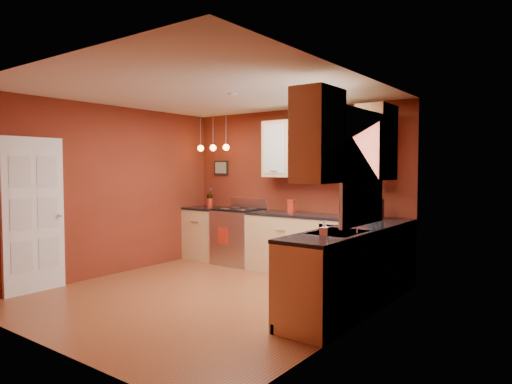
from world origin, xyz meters
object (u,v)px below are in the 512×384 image
Objects in this scene: soap_pump at (324,230)px; sink at (338,234)px; coffee_maker at (376,210)px; gas_range at (239,236)px; red_canister at (291,206)px.

sink is at bearing 102.53° from soap_pump.
gas_range is at bearing 171.49° from coffee_maker.
coffee_maker is (2.45, -0.00, 0.58)m from gas_range.
sink reaches higher than red_canister.
soap_pump is at bearing -36.77° from gas_range.
gas_range is 4.09× the size of coffee_maker.
coffee_maker reaches higher than soap_pump.
red_canister is at bearing 129.36° from soap_pump.
sink is 3.89× the size of soap_pump.
red_canister reaches higher than soap_pump.
soap_pump is (1.70, -2.07, -0.01)m from red_canister.
sink reaches higher than coffee_maker.
gas_range is at bearing 143.23° from soap_pump.
soap_pump is (0.12, -0.55, 0.11)m from sink.
sink is at bearing -43.97° from red_canister.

